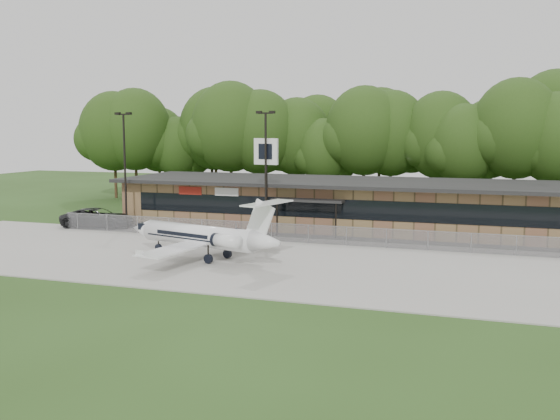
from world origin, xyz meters
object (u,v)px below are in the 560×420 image
(business_jet, at_px, (204,237))
(pole_sign, at_px, (266,162))
(suv, at_px, (98,218))
(terminal, at_px, (346,204))

(business_jet, xyz_separation_m, pole_sign, (0.93, 9.71, 4.60))
(suv, distance_m, pole_sign, 16.91)
(terminal, distance_m, pole_sign, 9.63)
(terminal, distance_m, business_jet, 17.90)
(terminal, height_order, business_jet, business_jet)
(terminal, bearing_deg, business_jet, -109.61)
(business_jet, height_order, suv, business_jet)
(terminal, bearing_deg, pole_sign, -125.39)
(business_jet, distance_m, suv, 17.98)
(business_jet, relative_size, pole_sign, 1.60)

